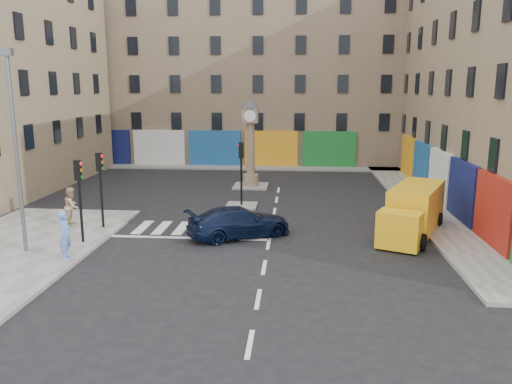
# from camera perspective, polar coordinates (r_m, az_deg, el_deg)

# --- Properties ---
(ground) EXTENTS (120.00, 120.00, 0.00)m
(ground) POSITION_cam_1_polar(r_m,az_deg,el_deg) (21.72, 1.28, -6.77)
(ground) COLOR black
(ground) RESTS_ON ground
(sidewalk_right) EXTENTS (2.60, 30.00, 0.15)m
(sidewalk_right) POSITION_cam_1_polar(r_m,az_deg,el_deg) (32.19, 18.04, -1.01)
(sidewalk_right) COLOR gray
(sidewalk_right) RESTS_ON ground
(sidewalk_far) EXTENTS (32.00, 2.40, 0.15)m
(sidewalk_far) POSITION_cam_1_polar(r_m,az_deg,el_deg) (43.60, -2.23, 2.85)
(sidewalk_far) COLOR gray
(sidewalk_far) RESTS_ON ground
(island_near) EXTENTS (1.80, 1.80, 0.12)m
(island_near) POSITION_cam_1_polar(r_m,az_deg,el_deg) (29.54, -1.67, -1.58)
(island_near) COLOR gray
(island_near) RESTS_ON ground
(island_far) EXTENTS (2.40, 2.40, 0.12)m
(island_far) POSITION_cam_1_polar(r_m,az_deg,el_deg) (35.37, -0.60, 0.68)
(island_far) COLOR gray
(island_far) RESTS_ON ground
(building_far) EXTENTS (32.00, 10.00, 17.00)m
(building_far) POSITION_cam_1_polar(r_m,az_deg,el_deg) (48.84, -1.47, 13.75)
(building_far) COLOR #7C6A53
(building_far) RESTS_ON ground
(traffic_light_left_near) EXTENTS (0.28, 0.22, 3.70)m
(traffic_light_left_near) POSITION_cam_1_polar(r_m,az_deg,el_deg) (23.22, -19.56, 0.45)
(traffic_light_left_near) COLOR black
(traffic_light_left_near) RESTS_ON sidewalk_left
(traffic_light_left_far) EXTENTS (0.28, 0.22, 3.70)m
(traffic_light_left_far) POSITION_cam_1_polar(r_m,az_deg,el_deg) (25.39, -17.37, 1.53)
(traffic_light_left_far) COLOR black
(traffic_light_left_far) RESTS_ON sidewalk_left
(traffic_light_island) EXTENTS (0.28, 0.22, 3.70)m
(traffic_light_island) POSITION_cam_1_polar(r_m,az_deg,el_deg) (29.05, -1.70, 3.27)
(traffic_light_island) COLOR black
(traffic_light_island) RESTS_ON island_near
(lamp_post) EXTENTS (0.50, 0.25, 8.30)m
(lamp_post) POSITION_cam_1_polar(r_m,az_deg,el_deg) (22.56, -25.82, 5.22)
(lamp_post) COLOR #595B60
(lamp_post) RESTS_ON sidewalk_left
(clock_pillar) EXTENTS (1.20, 1.20, 6.10)m
(clock_pillar) POSITION_cam_1_polar(r_m,az_deg,el_deg) (34.85, -0.61, 6.32)
(clock_pillar) COLOR #8F775E
(clock_pillar) RESTS_ON island_far
(navy_sedan) EXTENTS (5.29, 4.14, 1.43)m
(navy_sedan) POSITION_cam_1_polar(r_m,az_deg,el_deg) (23.59, -1.95, -3.44)
(navy_sedan) COLOR black
(navy_sedan) RESTS_ON ground
(yellow_van) EXTENTS (4.27, 6.46, 2.28)m
(yellow_van) POSITION_cam_1_polar(r_m,az_deg,el_deg) (25.07, 17.53, -2.09)
(yellow_van) COLOR yellow
(yellow_van) RESTS_ON ground
(pedestrian_blue) EXTENTS (0.56, 0.77, 1.98)m
(pedestrian_blue) POSITION_cam_1_polar(r_m,az_deg,el_deg) (21.49, -20.94, -4.61)
(pedestrian_blue) COLOR #618EDF
(pedestrian_blue) RESTS_ON sidewalk_left
(pedestrian_tan) EXTENTS (0.85, 1.03, 1.92)m
(pedestrian_tan) POSITION_cam_1_polar(r_m,az_deg,el_deg) (26.64, -20.30, -1.52)
(pedestrian_tan) COLOR tan
(pedestrian_tan) RESTS_ON sidewalk_left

